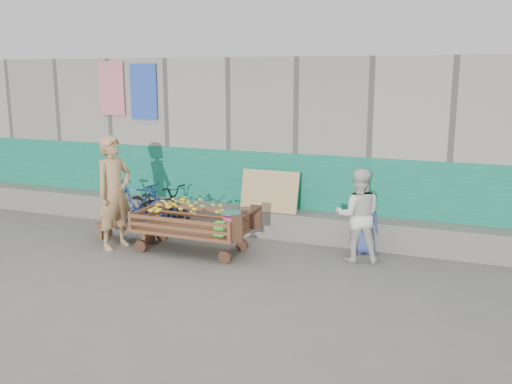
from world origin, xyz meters
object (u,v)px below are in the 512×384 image
at_px(vendor_man, 114,192).
at_px(banana_cart, 189,217).
at_px(woman, 358,215).
at_px(bicycle_dark, 158,206).
at_px(child, 365,225).
at_px(bicycle_blue, 138,205).
at_px(bench, 126,229).

bearing_deg(vendor_man, banana_cart, -63.79).
bearing_deg(woman, bicycle_dark, -23.53).
bearing_deg(banana_cart, child, 19.96).
height_order(vendor_man, bicycle_blue, vendor_man).
xyz_separation_m(vendor_man, bicycle_dark, (0.00, 1.26, -0.49)).
bearing_deg(bicycle_blue, woman, -97.72).
distance_m(banana_cart, bicycle_blue, 1.67).
height_order(banana_cart, bench, banana_cart).
height_order(banana_cart, child, child).
distance_m(vendor_man, child, 3.94).
bearing_deg(banana_cart, bicycle_blue, 151.05).
relative_size(bench, bicycle_dark, 0.69).
bearing_deg(child, woman, 62.78).
distance_m(bench, child, 3.90).
bearing_deg(bench, bicycle_blue, 106.39).
height_order(bicycle_dark, bicycle_blue, bicycle_blue).
bearing_deg(bicycle_blue, bicycle_dark, -58.13).
bearing_deg(vendor_man, bicycle_blue, 28.82).
xyz_separation_m(banana_cart, bicycle_blue, (-1.46, 0.81, -0.10)).
xyz_separation_m(woman, child, (0.03, 0.40, -0.24)).
distance_m(woman, bicycle_blue, 4.00).
bearing_deg(bench, vendor_man, -78.13).
bearing_deg(bicycle_dark, bicycle_blue, 140.49).
xyz_separation_m(bicycle_dark, bicycle_blue, (-0.28, -0.20, 0.04)).
height_order(bench, bicycle_blue, bicycle_blue).
relative_size(banana_cart, woman, 1.36).
bearing_deg(banana_cart, vendor_man, -167.87).
bearing_deg(woman, vendor_man, -4.19).
relative_size(bench, bicycle_blue, 0.72).
bearing_deg(banana_cart, bicycle_dark, 139.53).
bearing_deg(banana_cart, bench, 173.67).
bearing_deg(bicycle_dark, woman, -82.47).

